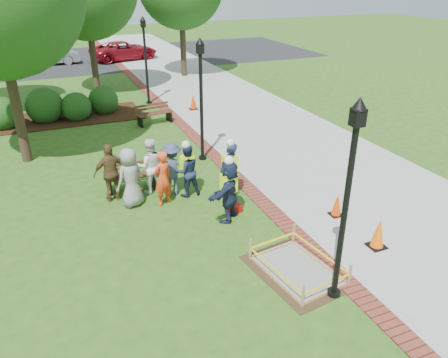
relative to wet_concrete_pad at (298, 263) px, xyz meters
name	(u,v)px	position (x,y,z in m)	size (l,w,h in m)	color
ground	(224,235)	(-0.95, 2.02, -0.23)	(100.00, 100.00, 0.00)	#285116
sidewalk	(239,110)	(4.05, 12.02, -0.22)	(6.00, 60.00, 0.02)	#9E9E99
brick_edging	(175,118)	(0.80, 12.02, -0.22)	(0.50, 60.00, 0.03)	maroon
mulch_bed	(64,118)	(-3.95, 14.02, -0.21)	(7.00, 3.00, 0.05)	#381E0F
parking_lot	(89,59)	(-0.95, 29.02, -0.23)	(36.00, 12.00, 0.01)	black
wet_concrete_pad	(298,263)	(0.00, 0.00, 0.00)	(2.00, 2.51, 0.55)	#47331E
bench_near	(132,182)	(-2.57, 5.58, 0.03)	(1.55, 0.60, 0.83)	brown
bench_far	(155,118)	(-0.27, 11.65, 0.04)	(1.66, 0.78, 0.86)	#572F1D
cone_front	(378,234)	(2.31, 0.07, 0.16)	(0.41, 0.41, 0.82)	black
cone_back	(337,205)	(2.32, 1.75, 0.09)	(0.34, 0.34, 0.68)	black
cone_far	(193,102)	(2.05, 13.08, 0.14)	(0.40, 0.40, 0.78)	black
toolbox	(234,209)	(-0.23, 3.03, -0.13)	(0.43, 0.23, 0.21)	#A10C0C
lamp_near	(348,190)	(0.30, -0.98, 2.25)	(0.28, 0.28, 4.26)	black
lamp_mid	(201,92)	(0.30, 7.02, 2.25)	(0.28, 0.28, 4.26)	black
lamp_far	(145,54)	(0.30, 15.02, 2.25)	(0.28, 0.28, 4.26)	black
shrub_a	(5,128)	(-6.45, 13.59, -0.23)	(1.48, 1.48, 1.48)	#174513
shrub_b	(47,121)	(-4.71, 13.93, -0.23)	(1.64, 1.64, 1.64)	#174513
shrub_c	(78,119)	(-3.37, 13.64, -0.23)	(1.35, 1.35, 1.35)	#174513
shrub_d	(105,113)	(-2.07, 14.25, -0.23)	(1.40, 1.40, 1.40)	#174513
shrub_e	(68,111)	(-3.68, 15.29, -0.23)	(0.93, 0.93, 0.93)	#174513
casual_person_a	(130,178)	(-2.78, 4.57, 0.65)	(0.67, 0.58, 1.76)	gray
casual_person_b	(163,178)	(-1.91, 4.29, 0.59)	(0.62, 0.52, 1.64)	#F1431C
casual_person_c	(150,166)	(-2.05, 5.18, 0.63)	(0.59, 0.42, 1.73)	white
casual_person_d	(111,173)	(-3.22, 5.10, 0.65)	(0.59, 0.41, 1.77)	brown
casual_person_e	(172,169)	(-1.48, 4.81, 0.59)	(0.59, 0.45, 1.65)	#343E5B
hivis_worker_a	(229,189)	(-0.51, 2.76, 0.70)	(0.65, 0.64, 1.88)	#1B2547
hivis_worker_b	(230,169)	(0.02, 3.91, 0.70)	(0.62, 0.66, 1.89)	#181E3F
hivis_worker_c	(187,169)	(-1.10, 4.54, 0.65)	(0.53, 0.36, 1.77)	#161C3B
parked_car_b	(51,65)	(-3.78, 27.86, -0.23)	(4.50, 1.96, 1.47)	#959699
parked_car_c	(125,60)	(1.54, 27.67, -0.23)	(4.64, 2.02, 1.51)	maroon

